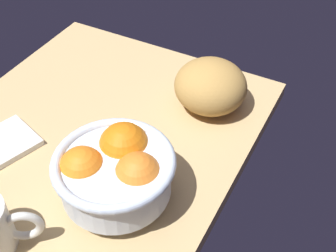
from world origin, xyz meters
The scene contains 3 objects.
ground_plane centered at (0.00, 0.00, -1.50)cm, with size 71.55×54.80×3.00cm, color tan.
fruit_bowl centered at (5.39, 11.75, 5.86)cm, with size 18.99×18.99×10.99cm.
bread_loaf centered at (-21.88, 15.80, 4.88)cm, with size 14.16×13.91×9.77cm, color #B78A46.
Camera 1 is at (41.87, 40.13, 57.94)cm, focal length 47.75 mm.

